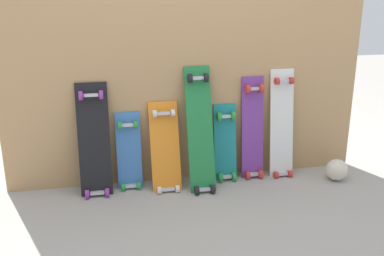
# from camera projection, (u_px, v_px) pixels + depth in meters

# --- Properties ---
(ground_plane) EXTENTS (12.00, 12.00, 0.00)m
(ground_plane) POSITION_uv_depth(u_px,v_px,m) (190.00, 180.00, 3.42)
(ground_plane) COLOR #9E9991
(plywood_wall_panel) EXTENTS (2.72, 0.04, 1.58)m
(plywood_wall_panel) POSITION_uv_depth(u_px,v_px,m) (188.00, 78.00, 3.24)
(plywood_wall_panel) COLOR tan
(plywood_wall_panel) RESTS_ON ground
(skateboard_black) EXTENTS (0.23, 0.25, 0.86)m
(skateboard_black) POSITION_uv_depth(u_px,v_px,m) (94.00, 144.00, 3.12)
(skateboard_black) COLOR black
(skateboard_black) RESTS_ON ground
(skateboard_blue) EXTENTS (0.18, 0.17, 0.63)m
(skateboard_blue) POSITION_uv_depth(u_px,v_px,m) (129.00, 155.00, 3.23)
(skateboard_blue) COLOR #386BAD
(skateboard_blue) RESTS_ON ground
(skateboard_orange) EXTENTS (0.22, 0.27, 0.71)m
(skateboard_orange) POSITION_uv_depth(u_px,v_px,m) (165.00, 151.00, 3.22)
(skateboard_orange) COLOR orange
(skateboard_orange) RESTS_ON ground
(skateboard_green) EXTENTS (0.19, 0.35, 0.95)m
(skateboard_green) POSITION_uv_depth(u_px,v_px,m) (200.00, 134.00, 3.20)
(skateboard_green) COLOR #1E7238
(skateboard_green) RESTS_ON ground
(skateboard_teal) EXTENTS (0.17, 0.17, 0.65)m
(skateboard_teal) POSITION_uv_depth(u_px,v_px,m) (225.00, 146.00, 3.37)
(skateboard_teal) COLOR #197A7F
(skateboard_teal) RESTS_ON ground
(skateboard_purple) EXTENTS (0.17, 0.16, 0.85)m
(skateboard_purple) POSITION_uv_depth(u_px,v_px,m) (253.00, 132.00, 3.39)
(skateboard_purple) COLOR #6B338C
(skateboard_purple) RESTS_ON ground
(skateboard_white) EXTENTS (0.19, 0.18, 0.91)m
(skateboard_white) POSITION_uv_depth(u_px,v_px,m) (282.00, 128.00, 3.42)
(skateboard_white) COLOR silver
(skateboard_white) RESTS_ON ground
(rubber_ball) EXTENTS (0.17, 0.17, 0.17)m
(rubber_ball) POSITION_uv_depth(u_px,v_px,m) (337.00, 170.00, 3.39)
(rubber_ball) COLOR beige
(rubber_ball) RESTS_ON ground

